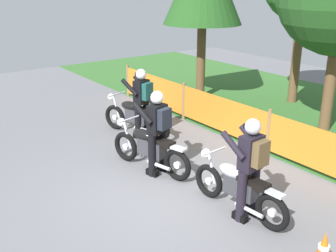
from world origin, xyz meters
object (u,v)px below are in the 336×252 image
at_px(rider_trailing, 250,164).
at_px(traffic_cone, 324,250).
at_px(motorcycle_third, 135,117).
at_px(rider_lead, 158,128).
at_px(motorcycle_lead, 149,148).
at_px(motorcycle_trailing, 238,188).
at_px(rider_third, 142,99).

xyz_separation_m(rider_trailing, traffic_cone, (1.44, -0.07, -0.69)).
bearing_deg(motorcycle_third, rider_lead, 141.83).
xyz_separation_m(motorcycle_lead, rider_lead, (0.22, 0.05, 0.48)).
bearing_deg(motorcycle_trailing, motorcycle_lead, 3.43).
bearing_deg(rider_third, motorcycle_third, 0.51).
bearing_deg(traffic_cone, motorcycle_trailing, 177.99).
relative_size(motorcycle_lead, traffic_cone, 3.80).
bearing_deg(traffic_cone, motorcycle_lead, -176.56).
distance_m(motorcycle_lead, traffic_cone, 3.83).
xyz_separation_m(rider_lead, rider_trailing, (2.17, 0.25, 0.00)).
bearing_deg(motorcycle_lead, motorcycle_trailing, 174.02).
bearing_deg(motorcycle_trailing, rider_lead, 2.70).
relative_size(rider_lead, rider_third, 1.00).
distance_m(motorcycle_third, rider_third, 0.53).
xyz_separation_m(rider_trailing, rider_third, (-4.02, 0.58, 0.00)).
xyz_separation_m(motorcycle_third, rider_lead, (2.07, -0.76, 0.48)).
xyz_separation_m(motorcycle_lead, traffic_cone, (3.82, 0.23, -0.21)).
xyz_separation_m(motorcycle_third, rider_third, (0.21, 0.07, 0.48)).
height_order(rider_lead, rider_trailing, same).
distance_m(rider_lead, rider_third, 2.03).
bearing_deg(motorcycle_third, motorcycle_lead, 138.28).
distance_m(motorcycle_trailing, motorcycle_third, 4.06).
height_order(rider_lead, traffic_cone, rider_lead).
relative_size(rider_third, traffic_cone, 3.19).
xyz_separation_m(motorcycle_trailing, rider_trailing, (0.21, 0.02, 0.50)).
bearing_deg(rider_trailing, motorcycle_trailing, 0.51).
height_order(rider_trailing, rider_third, same).
bearing_deg(rider_trailing, rider_lead, 2.48).
relative_size(motorcycle_lead, rider_lead, 1.19).
bearing_deg(rider_third, traffic_cone, 155.24).
height_order(motorcycle_trailing, rider_lead, rider_lead).
distance_m(rider_lead, traffic_cone, 3.67).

